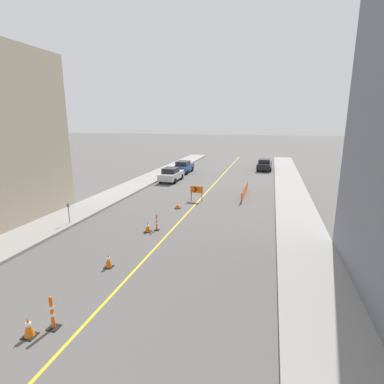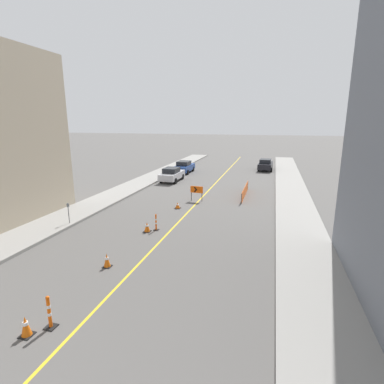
{
  "view_description": "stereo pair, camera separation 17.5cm",
  "coord_description": "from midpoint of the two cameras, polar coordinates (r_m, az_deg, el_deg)",
  "views": [
    {
      "loc": [
        5.88,
        1.42,
        6.88
      ],
      "look_at": [
        -0.35,
        25.05,
        1.0
      ],
      "focal_mm": 28.0,
      "sensor_mm": 36.0,
      "label": 1
    },
    {
      "loc": [
        6.05,
        1.47,
        6.88
      ],
      "look_at": [
        -0.35,
        25.05,
        1.0
      ],
      "focal_mm": 28.0,
      "sensor_mm": 36.0,
      "label": 2
    }
  ],
  "objects": [
    {
      "name": "parked_car_curb_mid",
      "position": [
        40.17,
        -1.78,
        4.81
      ],
      "size": [
        1.94,
        4.34,
        1.59
      ],
      "rotation": [
        0.0,
        0.0,
        -0.02
      ],
      "color": "navy",
      "rests_on": "ground_plane"
    },
    {
      "name": "sidewalk_right",
      "position": [
        29.11,
        18.4,
        -0.67
      ],
      "size": [
        3.07,
        59.35,
        0.18
      ],
      "color": "gray",
      "rests_on": "ground_plane"
    },
    {
      "name": "traffic_cone_fifth",
      "position": [
        23.96,
        -2.95,
        -2.59
      ],
      "size": [
        0.46,
        0.46,
        0.48
      ],
      "color": "black",
      "rests_on": "ground_plane"
    },
    {
      "name": "lane_stripe",
      "position": [
        29.66,
        2.76,
        0.11
      ],
      "size": [
        0.12,
        59.35,
        0.01
      ],
      "color": "gold",
      "rests_on": "ground_plane"
    },
    {
      "name": "sidewalk_left",
      "position": [
        32.23,
        -11.32,
        1.1
      ],
      "size": [
        3.07,
        59.35,
        0.18
      ],
      "color": "gray",
      "rests_on": "ground_plane"
    },
    {
      "name": "parked_car_curb_near",
      "position": [
        34.58,
        -4.12,
        3.36
      ],
      "size": [
        1.94,
        4.33,
        1.59
      ],
      "rotation": [
        0.0,
        0.0,
        -0.02
      ],
      "color": "#B7B7BC",
      "rests_on": "ground_plane"
    },
    {
      "name": "traffic_cone_third",
      "position": [
        15.23,
        -15.96,
        -12.44
      ],
      "size": [
        0.39,
        0.39,
        0.69
      ],
      "color": "black",
      "rests_on": "ground_plane"
    },
    {
      "name": "parked_car_curb_far",
      "position": [
        43.45,
        13.53,
        5.11
      ],
      "size": [
        2.03,
        4.39,
        1.59
      ],
      "rotation": [
        0.0,
        0.0,
        -0.05
      ],
      "color": "black",
      "rests_on": "ground_plane"
    },
    {
      "name": "safety_mesh_fence",
      "position": [
        28.17,
        9.82,
        0.16
      ],
      "size": [
        0.09,
        5.78,
        0.93
      ],
      "rotation": [
        0.0,
        0.0,
        1.56
      ],
      "color": "#EF560C",
      "rests_on": "ground_plane"
    },
    {
      "name": "traffic_cone_fourth",
      "position": [
        19.21,
        -8.68,
        -6.62
      ],
      "size": [
        0.46,
        0.46,
        0.64
      ],
      "color": "black",
      "rests_on": "ground_plane"
    },
    {
      "name": "delineator_post_rear",
      "position": [
        19.34,
        -7.0,
        -5.97
      ],
      "size": [
        0.31,
        0.31,
        1.08
      ],
      "color": "black",
      "rests_on": "ground_plane"
    },
    {
      "name": "traffic_cone_second",
      "position": [
        11.93,
        -29.08,
        -21.55
      ],
      "size": [
        0.41,
        0.41,
        0.71
      ],
      "color": "black",
      "rests_on": "ground_plane"
    },
    {
      "name": "parking_meter_near_curb",
      "position": [
        21.42,
        -22.7,
        -3.05
      ],
      "size": [
        0.12,
        0.11,
        1.39
      ],
      "color": "#4C4C51",
      "rests_on": "sidewalk_left"
    },
    {
      "name": "delineator_post_front",
      "position": [
        11.87,
        -25.48,
        -20.34
      ],
      "size": [
        0.37,
        0.37,
        1.2
      ],
      "color": "black",
      "rests_on": "ground_plane"
    },
    {
      "name": "arrow_barricade_primary",
      "position": [
        25.96,
        0.68,
        0.33
      ],
      "size": [
        1.12,
        0.14,
        1.31
      ],
      "rotation": [
        0.0,
        0.0,
        -0.07
      ],
      "color": "#EF560C",
      "rests_on": "ground_plane"
    }
  ]
}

